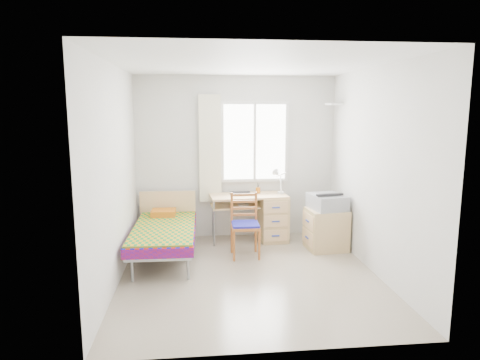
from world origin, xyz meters
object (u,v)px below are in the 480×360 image
chair (245,221)px  cabinet (326,229)px  bed (165,230)px  desk (268,215)px  printer (327,201)px

chair → cabinet: size_ratio=1.49×
chair → cabinet: bearing=7.7°
bed → cabinet: (2.37, 0.08, -0.08)m
desk → cabinet: (0.79, -0.53, -0.10)m
bed → cabinet: bearing=3.1°
bed → printer: printer is taller
desk → cabinet: bearing=-38.4°
bed → cabinet: size_ratio=3.03×
cabinet → printer: 0.42m
bed → chair: chair is taller
bed → cabinet: bed is taller
chair → printer: bearing=9.1°
printer → desk: bearing=138.1°
bed → chair: 1.15m
cabinet → printer: size_ratio=1.02×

